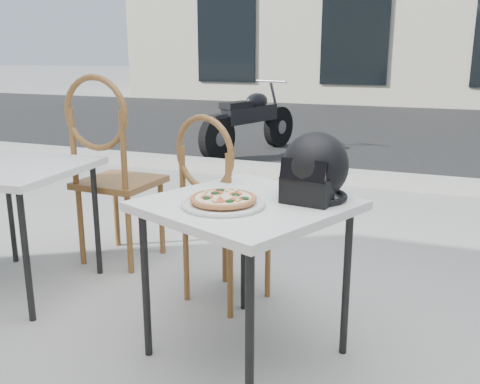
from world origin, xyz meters
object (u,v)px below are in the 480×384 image
at_px(plate, 223,204).
at_px(cafe_table_side, 11,177).
at_px(cafe_chair_main, 218,201).
at_px(cafe_chair_side, 110,161).
at_px(cafe_table_main, 246,216).
at_px(helmet, 314,170).
at_px(pizza, 223,198).
at_px(motorcycle, 250,122).

xyz_separation_m(plate, cafe_table_side, (-1.34, 0.27, -0.07)).
bearing_deg(cafe_chair_main, cafe_chair_side, 0.02).
bearing_deg(cafe_table_main, cafe_chair_main, 127.42).
bearing_deg(cafe_table_main, cafe_table_side, 172.90).
relative_size(plate, cafe_chair_main, 0.40).
bearing_deg(cafe_table_side, helmet, -1.56).
xyz_separation_m(pizza, cafe_chair_main, (-0.25, 0.50, -0.17)).
bearing_deg(cafe_table_side, plate, -11.45).
distance_m(cafe_chair_main, cafe_table_side, 1.12).
height_order(helmet, cafe_table_side, helmet).
relative_size(pizza, helmet, 1.08).
distance_m(plate, cafe_table_side, 1.37).
relative_size(cafe_chair_main, cafe_chair_side, 0.86).
distance_m(cafe_table_main, pizza, 0.15).
distance_m(cafe_chair_main, cafe_chair_side, 0.86).
relative_size(cafe_table_main, cafe_chair_side, 0.82).
xyz_separation_m(cafe_table_side, motorcycle, (-0.25, 4.27, -0.23)).
distance_m(pizza, helmet, 0.39).
relative_size(plate, motorcycle, 0.22).
bearing_deg(pizza, cafe_chair_main, 116.45).
height_order(cafe_table_main, cafe_table_side, cafe_table_side).
distance_m(plate, helmet, 0.39).
bearing_deg(motorcycle, cafe_chair_main, -54.66).
height_order(cafe_table_main, motorcycle, motorcycle).
height_order(plate, motorcycle, motorcycle).
bearing_deg(cafe_table_side, cafe_chair_main, 11.83).
bearing_deg(helmet, pizza, -134.65).
bearing_deg(plate, motorcycle, 109.26).
bearing_deg(cafe_table_main, pizza, -121.65).
bearing_deg(cafe_chair_side, plate, 146.42).
distance_m(cafe_chair_side, motorcycle, 3.82).
bearing_deg(helmet, motorcycle, 122.20).
relative_size(cafe_chair_side, motorcycle, 0.65).
bearing_deg(cafe_chair_main, motorcycle, -53.44).
relative_size(cafe_table_main, cafe_table_side, 1.22).
xyz_separation_m(cafe_table_main, cafe_chair_side, (-1.12, 0.67, 0.02)).
bearing_deg(cafe_chair_side, cafe_chair_main, 164.04).
distance_m(cafe_table_main, plate, 0.13).
xyz_separation_m(cafe_table_main, pizza, (-0.06, -0.10, 0.09)).
bearing_deg(cafe_chair_main, pizza, 134.69).
relative_size(plate, helmet, 1.25).
xyz_separation_m(cafe_table_main, cafe_chair_main, (-0.31, 0.40, -0.07)).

